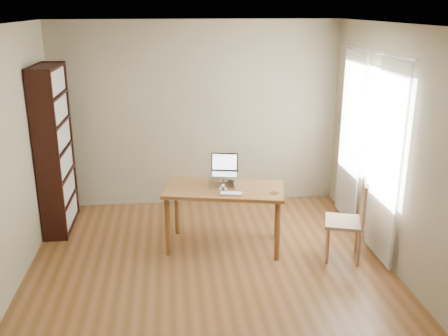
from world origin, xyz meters
The scene contains 10 objects.
room centered at (0.03, 0.01, 1.30)m, with size 4.04×4.54×2.64m.
bookshelf centered at (-1.83, 1.55, 1.05)m, with size 0.30×0.90×2.10m.
curtains centered at (1.92, 0.80, 1.17)m, with size 0.03×1.90×2.25m.
desk centered at (0.22, 0.76, 0.65)m, with size 1.49×0.96×0.75m.
laptop_stand centered at (0.22, 0.84, 0.83)m, with size 0.32×0.25×0.13m.
laptop centered at (0.22, 0.89, 0.94)m, with size 0.36×0.32×0.22m.
keyboard centered at (0.27, 0.54, 0.76)m, with size 0.28×0.16×0.02m.
coaster centered at (0.76, 0.52, 0.75)m, with size 0.09×0.09×0.01m, color brown.
cat centered at (0.21, 0.87, 0.81)m, with size 0.24×0.48×0.15m.
chair centered at (1.60, 0.31, 0.51)m, with size 0.53×0.52×0.94m.
Camera 1 is at (-0.38, -4.65, 2.77)m, focal length 40.00 mm.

